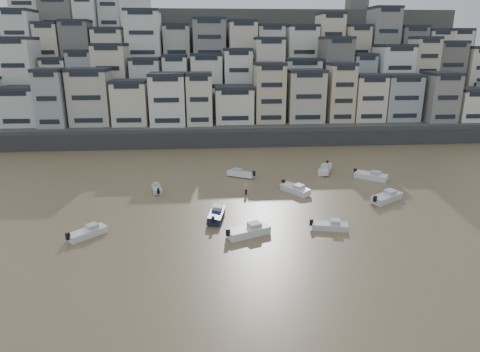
{
  "coord_description": "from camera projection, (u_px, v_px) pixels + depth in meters",
  "views": [
    {
      "loc": [
        4.91,
        -27.02,
        21.77
      ],
      "look_at": [
        9.43,
        30.0,
        4.0
      ],
      "focal_mm": 32.0,
      "sensor_mm": 36.0,
      "label": 1
    }
  ],
  "objects": [
    {
      "name": "boat_g",
      "position": [
        371.0,
        175.0,
        71.33
      ],
      "size": [
        5.67,
        5.08,
        1.57
      ],
      "primitive_type": null,
      "rotation": [
        0.0,
        0.0,
        -0.68
      ],
      "color": "white",
      "rests_on": "ground"
    },
    {
      "name": "ground",
      "position": [
        146.0,
        349.0,
        31.81
      ],
      "size": [
        400.0,
        400.0,
        0.0
      ],
      "primitive_type": "plane",
      "color": "olive",
      "rests_on": "ground"
    },
    {
      "name": "boat_a",
      "position": [
        249.0,
        230.0,
        50.38
      ],
      "size": [
        6.0,
        3.97,
        1.56
      ],
      "primitive_type": null,
      "rotation": [
        0.0,
        0.0,
        0.4
      ],
      "color": "white",
      "rests_on": "ground"
    },
    {
      "name": "boat_c",
      "position": [
        216.0,
        213.0,
        55.21
      ],
      "size": [
        2.89,
        5.97,
        1.56
      ],
      "primitive_type": null,
      "rotation": [
        0.0,
        0.0,
        1.39
      ],
      "color": "#121939",
      "rests_on": "ground"
    },
    {
      "name": "boat_f",
      "position": [
        157.0,
        188.0,
        65.48
      ],
      "size": [
        2.22,
        4.32,
        1.12
      ],
      "primitive_type": null,
      "rotation": [
        0.0,
        0.0,
        1.79
      ],
      "color": "silver",
      "rests_on": "ground"
    },
    {
      "name": "hillside",
      "position": [
        238.0,
        74.0,
        128.87
      ],
      "size": [
        141.04,
        66.0,
        50.0
      ],
      "color": "#4C4C47",
      "rests_on": "ground"
    },
    {
      "name": "person_pink",
      "position": [
        246.0,
        189.0,
        64.21
      ],
      "size": [
        0.44,
        0.44,
        1.74
      ],
      "primitive_type": null,
      "color": "#BF878F",
      "rests_on": "ground"
    },
    {
      "name": "boat_j",
      "position": [
        87.0,
        231.0,
        50.13
      ],
      "size": [
        4.73,
        4.61,
        1.36
      ],
      "primitive_type": null,
      "rotation": [
        0.0,
        0.0,
        0.76
      ],
      "color": "white",
      "rests_on": "ground"
    },
    {
      "name": "boat_i",
      "position": [
        325.0,
        168.0,
        74.96
      ],
      "size": [
        4.03,
        6.13,
        1.59
      ],
      "primitive_type": null,
      "rotation": [
        0.0,
        0.0,
        -1.97
      ],
      "color": "silver",
      "rests_on": "ground"
    },
    {
      "name": "boat_d",
      "position": [
        387.0,
        196.0,
        61.29
      ],
      "size": [
        6.1,
        5.01,
        1.64
      ],
      "primitive_type": null,
      "rotation": [
        0.0,
        0.0,
        0.59
      ],
      "color": "silver",
      "rests_on": "ground"
    },
    {
      "name": "boat_e",
      "position": [
        295.0,
        188.0,
        64.84
      ],
      "size": [
        4.58,
        5.7,
        1.53
      ],
      "primitive_type": null,
      "rotation": [
        0.0,
        0.0,
        -1.0
      ],
      "color": "white",
      "rests_on": "ground"
    },
    {
      "name": "harbor_wall",
      "position": [
        230.0,
        139.0,
        93.92
      ],
      "size": [
        140.0,
        3.0,
        3.5
      ],
      "primitive_type": "cube",
      "color": "#38383A",
      "rests_on": "ground"
    },
    {
      "name": "boat_h",
      "position": [
        241.0,
        173.0,
        72.74
      ],
      "size": [
        5.25,
        3.99,
        1.39
      ],
      "primitive_type": null,
      "rotation": [
        0.0,
        0.0,
        2.62
      ],
      "color": "white",
      "rests_on": "ground"
    },
    {
      "name": "boat_b",
      "position": [
        330.0,
        225.0,
        52.08
      ],
      "size": [
        4.92,
        2.51,
        1.28
      ],
      "primitive_type": null,
      "rotation": [
        0.0,
        0.0,
        -0.22
      ],
      "color": "silver",
      "rests_on": "ground"
    }
  ]
}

